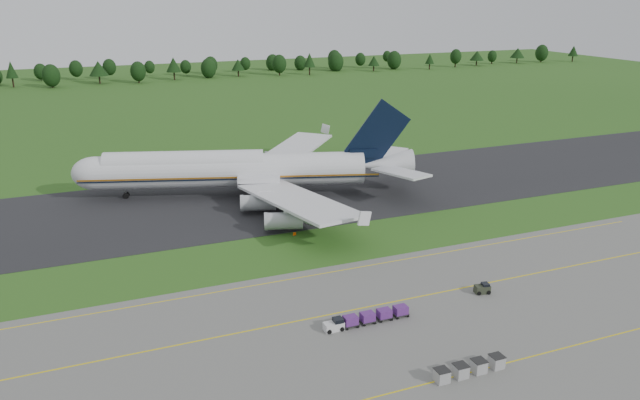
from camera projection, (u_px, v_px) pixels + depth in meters
name	position (u px, v px, depth m)	size (l,w,h in m)	color
ground	(299.00, 250.00, 102.42)	(600.00, 600.00, 0.00)	#285319
apron	(400.00, 356.00, 72.52)	(300.00, 52.00, 0.06)	#60605C
taxiway	(251.00, 200.00, 127.02)	(300.00, 40.00, 0.08)	black
apron_markings	(372.00, 327.00, 78.68)	(300.00, 30.20, 0.01)	#DBC20C
tree_line	(145.00, 69.00, 294.73)	(526.91, 22.87, 11.63)	black
aircraft	(238.00, 169.00, 128.32)	(70.68, 65.81, 19.86)	silver
baggage_train	(366.00, 318.00, 79.29)	(11.69, 1.49, 1.44)	silver
utility_cart	(482.00, 289.00, 87.46)	(2.28, 1.63, 1.14)	#292E20
uld_row	(470.00, 368.00, 68.67)	(8.71, 1.51, 1.49)	gray
edge_markers	(331.00, 229.00, 110.89)	(14.15, 0.30, 0.60)	#F94907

